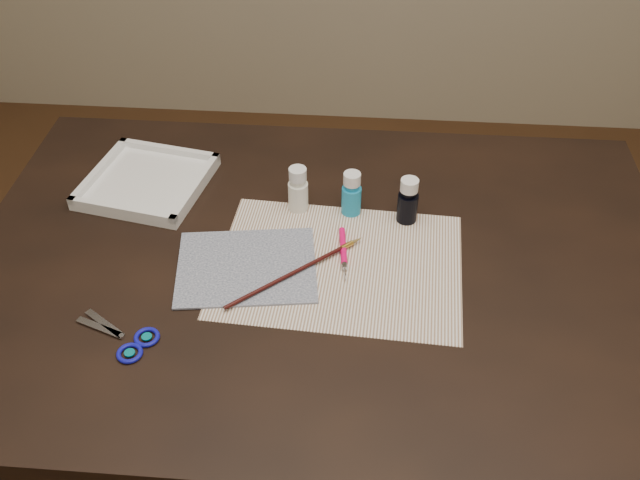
# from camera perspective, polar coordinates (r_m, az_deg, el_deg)

# --- Properties ---
(table) EXTENTS (1.30, 0.90, 0.75)m
(table) POSITION_cam_1_polar(r_m,az_deg,el_deg) (1.57, 0.00, -11.80)
(table) COLOR black
(table) RESTS_ON ground
(paper) EXTENTS (0.45, 0.36, 0.00)m
(paper) POSITION_cam_1_polar(r_m,az_deg,el_deg) (1.28, 1.57, -2.00)
(paper) COLOR white
(paper) RESTS_ON table
(canvas) EXTENTS (0.27, 0.23, 0.00)m
(canvas) POSITION_cam_1_polar(r_m,az_deg,el_deg) (1.28, -5.90, -2.12)
(canvas) COLOR #16213F
(canvas) RESTS_ON paper
(paint_bottle_white) EXTENTS (0.05, 0.05, 0.10)m
(paint_bottle_white) POSITION_cam_1_polar(r_m,az_deg,el_deg) (1.38, -1.77, 4.09)
(paint_bottle_white) COLOR white
(paint_bottle_white) RESTS_ON table
(paint_bottle_cyan) EXTENTS (0.05, 0.05, 0.09)m
(paint_bottle_cyan) POSITION_cam_1_polar(r_m,az_deg,el_deg) (1.37, 2.54, 3.74)
(paint_bottle_cyan) COLOR #1A94C8
(paint_bottle_cyan) RESTS_ON table
(paint_bottle_navy) EXTENTS (0.05, 0.05, 0.10)m
(paint_bottle_navy) POSITION_cam_1_polar(r_m,az_deg,el_deg) (1.36, 7.05, 3.16)
(paint_bottle_navy) COLOR black
(paint_bottle_navy) RESTS_ON table
(paintbrush) EXTENTS (0.23, 0.21, 0.01)m
(paintbrush) POSITION_cam_1_polar(r_m,az_deg,el_deg) (1.26, -1.84, -2.48)
(paintbrush) COLOR black
(paintbrush) RESTS_ON canvas
(craft_knife) EXTENTS (0.03, 0.14, 0.01)m
(craft_knife) POSITION_cam_1_polar(r_m,az_deg,el_deg) (1.29, 1.91, -1.17)
(craft_knife) COLOR #ED075C
(craft_knife) RESTS_ON paper
(scissors) EXTENTS (0.18, 0.13, 0.01)m
(scissors) POSITION_cam_1_polar(r_m,az_deg,el_deg) (1.21, -16.26, -7.29)
(scissors) COLOR silver
(scissors) RESTS_ON table
(palette_tray) EXTENTS (0.27, 0.27, 0.03)m
(palette_tray) POSITION_cam_1_polar(r_m,az_deg,el_deg) (1.50, -13.66, 4.63)
(palette_tray) COLOR white
(palette_tray) RESTS_ON table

